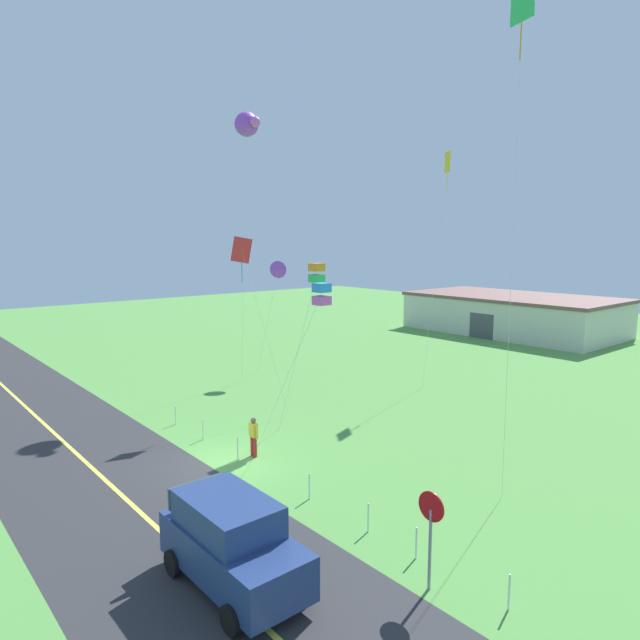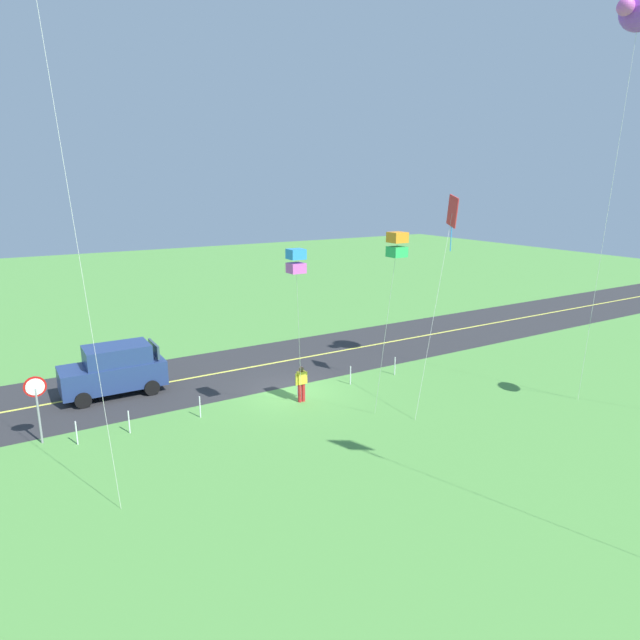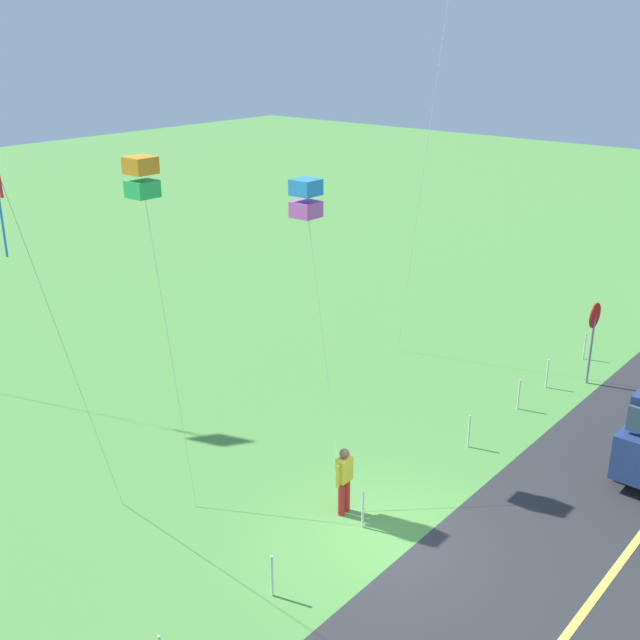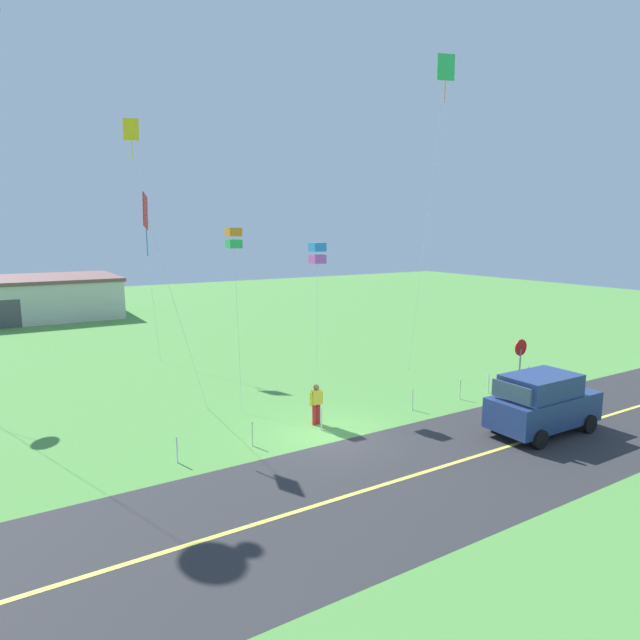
% 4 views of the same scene
% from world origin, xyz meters
% --- Properties ---
extents(ground_plane, '(120.00, 120.00, 0.10)m').
position_xyz_m(ground_plane, '(0.00, 0.00, -0.05)').
color(ground_plane, '#549342').
extents(asphalt_road, '(120.00, 7.00, 0.00)m').
position_xyz_m(asphalt_road, '(0.00, -4.00, 0.00)').
color(asphalt_road, '#2D2D30').
rests_on(asphalt_road, ground).
extents(road_centre_stripe, '(120.00, 0.16, 0.00)m').
position_xyz_m(road_centre_stripe, '(0.00, -4.00, 0.01)').
color(road_centre_stripe, '#E5E04C').
rests_on(road_centre_stripe, asphalt_road).
extents(car_suv_foreground, '(4.40, 2.12, 2.24)m').
position_xyz_m(car_suv_foreground, '(6.87, -3.72, 1.15)').
color(car_suv_foreground, navy).
rests_on(car_suv_foreground, ground).
extents(stop_sign, '(0.76, 0.08, 2.56)m').
position_xyz_m(stop_sign, '(10.17, -0.10, 1.80)').
color(stop_sign, gray).
rests_on(stop_sign, ground).
extents(person_adult_near, '(0.58, 0.22, 1.60)m').
position_xyz_m(person_adult_near, '(0.17, 1.34, 0.86)').
color(person_adult_near, red).
rests_on(person_adult_near, ground).
extents(kite_red_low, '(1.75, 2.61, 6.93)m').
position_xyz_m(kite_red_low, '(1.62, 3.66, 6.48)').
color(kite_red_low, silver).
rests_on(kite_red_low, ground).
extents(kite_blue_mid, '(0.84, 2.58, 13.72)m').
position_xyz_m(kite_blue_mid, '(-2.66, 16.93, 12.79)').
color(kite_blue_mid, silver).
rests_on(kite_blue_mid, ground).
extents(kite_yellow_high, '(2.64, 1.56, 8.78)m').
position_xyz_m(kite_yellow_high, '(-5.16, 4.35, 7.95)').
color(kite_yellow_high, silver).
rests_on(kite_yellow_high, ground).
extents(kite_green_far, '(1.12, 1.48, 15.74)m').
position_xyz_m(kite_green_far, '(9.24, 4.43, 14.74)').
color(kite_green_far, silver).
rests_on(kite_green_far, ground).
extents(kite_pink_drift, '(0.86, 2.06, 7.55)m').
position_xyz_m(kite_pink_drift, '(-1.23, 5.79, 7.10)').
color(kite_pink_drift, silver).
rests_on(kite_pink_drift, ground).
extents(kite_orange_near, '(1.90, 1.40, 15.92)m').
position_xyz_m(kite_orange_near, '(-10.15, 8.02, 15.22)').
color(kite_orange_near, silver).
rests_on(kite_orange_near, ground).
extents(kite_cyan_top, '(1.70, 1.27, 7.27)m').
position_xyz_m(kite_cyan_top, '(-10.64, 10.43, 6.70)').
color(kite_cyan_top, silver).
rests_on(kite_cyan_top, ground).
extents(warehouse_distant, '(18.36, 10.20, 3.50)m').
position_xyz_m(warehouse_distant, '(-9.61, 36.62, 1.75)').
color(warehouse_distant, beige).
rests_on(warehouse_distant, ground).
extents(fence_post_0, '(0.05, 0.05, 0.90)m').
position_xyz_m(fence_post_0, '(-5.47, 0.70, 0.45)').
color(fence_post_0, silver).
rests_on(fence_post_0, ground).
extents(fence_post_1, '(0.05, 0.05, 0.90)m').
position_xyz_m(fence_post_1, '(-2.82, 0.70, 0.45)').
color(fence_post_1, silver).
rests_on(fence_post_1, ground).
extents(fence_post_2, '(0.05, 0.05, 0.90)m').
position_xyz_m(fence_post_2, '(0.00, 0.70, 0.45)').
color(fence_post_2, silver).
rests_on(fence_post_2, ground).
extents(fence_post_3, '(0.05, 0.05, 0.90)m').
position_xyz_m(fence_post_3, '(4.48, 0.70, 0.45)').
color(fence_post_3, silver).
rests_on(fence_post_3, ground).
extents(fence_post_4, '(0.05, 0.05, 0.90)m').
position_xyz_m(fence_post_4, '(7.25, 0.70, 0.45)').
color(fence_post_4, silver).
rests_on(fence_post_4, ground).
extents(fence_post_5, '(0.05, 0.05, 0.90)m').
position_xyz_m(fence_post_5, '(9.08, 0.70, 0.45)').
color(fence_post_5, silver).
rests_on(fence_post_5, ground).
extents(fence_post_6, '(0.05, 0.05, 0.90)m').
position_xyz_m(fence_post_6, '(11.87, 0.70, 0.45)').
color(fence_post_6, silver).
rests_on(fence_post_6, ground).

